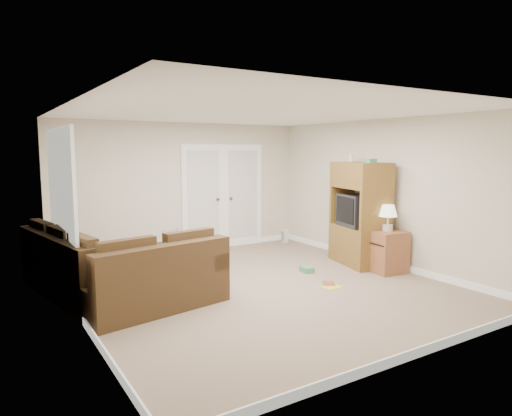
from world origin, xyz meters
TOP-DOWN VIEW (x-y plane):
  - floor at (0.00, 0.00)m, footprint 5.50×5.50m
  - ceiling at (0.00, 0.00)m, footprint 5.00×5.50m
  - wall_left at (-2.50, 0.00)m, footprint 0.02×5.50m
  - wall_right at (2.50, 0.00)m, footprint 0.02×5.50m
  - wall_back at (0.00, 2.75)m, footprint 5.00×0.02m
  - wall_front at (0.00, -2.75)m, footprint 5.00×0.02m
  - baseboards at (0.00, 0.00)m, footprint 5.00×5.50m
  - french_doors at (0.85, 2.71)m, footprint 1.80×0.05m
  - window_left at (-2.46, 1.00)m, footprint 0.05×1.92m
  - sectional_sofa at (-1.99, 0.58)m, footprint 2.29×2.87m
  - coffee_table at (-0.73, 1.15)m, footprint 0.70×1.20m
  - tv_armoire at (2.20, 0.24)m, footprint 0.85×1.22m
  - side_cabinet at (2.20, -0.39)m, footprint 0.57×0.57m
  - space_heater at (2.20, 2.45)m, footprint 0.11×0.09m
  - floor_magazine at (0.88, -0.58)m, footprint 0.28×0.22m
  - floor_greenbox at (1.08, 0.27)m, footprint 0.20×0.25m
  - floor_book at (0.88, -0.38)m, footprint 0.26×0.28m

SIDE VIEW (x-z plane):
  - floor at x=0.00m, z-range 0.00..0.00m
  - floor_magazine at x=0.88m, z-range 0.00..0.01m
  - floor_book at x=0.88m, z-range 0.00..0.02m
  - floor_greenbox at x=1.08m, z-range 0.00..0.09m
  - baseboards at x=0.00m, z-range 0.00..0.10m
  - space_heater at x=2.20m, z-range 0.00..0.28m
  - coffee_table at x=-0.73m, z-range -0.13..0.64m
  - sectional_sofa at x=-1.99m, z-range -0.09..0.76m
  - side_cabinet at x=2.20m, z-range -0.15..0.95m
  - tv_armoire at x=2.20m, z-range -0.06..1.84m
  - french_doors at x=0.85m, z-range -0.03..2.10m
  - wall_left at x=-2.50m, z-range 0.00..2.50m
  - wall_right at x=2.50m, z-range 0.00..2.50m
  - wall_back at x=0.00m, z-range 0.00..2.50m
  - wall_front at x=0.00m, z-range 0.00..2.50m
  - window_left at x=-2.46m, z-range 0.84..2.26m
  - ceiling at x=0.00m, z-range 2.49..2.51m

